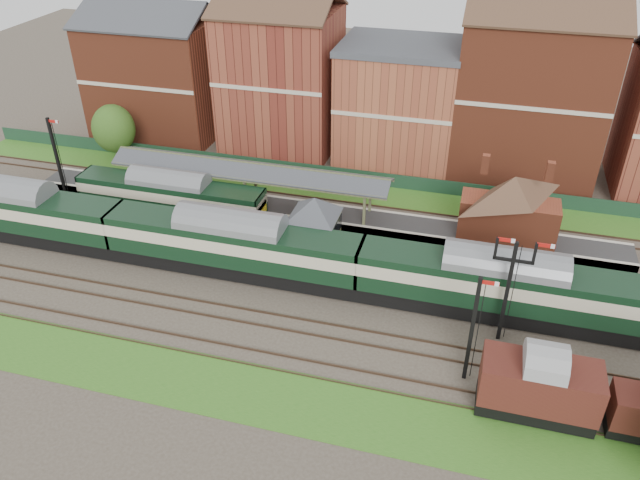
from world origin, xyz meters
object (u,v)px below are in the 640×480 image
(signal_box, at_px, (315,229))
(platform_railcar, at_px, (171,196))
(goods_van_a, at_px, (539,386))
(dmu_train, at_px, (232,244))
(semaphore_bracket, at_px, (509,285))

(signal_box, xyz_separation_m, platform_railcar, (-14.47, 3.25, -0.82))
(goods_van_a, bearing_deg, platform_railcar, 153.95)
(goods_van_a, bearing_deg, signal_box, 144.60)
(platform_railcar, bearing_deg, signal_box, -12.66)
(dmu_train, distance_m, goods_van_a, 24.76)
(semaphore_bracket, xyz_separation_m, platform_railcar, (-29.51, 9.00, -2.26))
(dmu_train, height_order, platform_railcar, dmu_train)
(semaphore_bracket, relative_size, platform_railcar, 0.47)
(signal_box, height_order, platform_railcar, signal_box)
(dmu_train, bearing_deg, goods_van_a, -21.32)
(semaphore_bracket, distance_m, goods_van_a, 7.24)
(platform_railcar, bearing_deg, goods_van_a, -26.05)
(dmu_train, bearing_deg, semaphore_bracket, -6.83)
(signal_box, bearing_deg, goods_van_a, -35.40)
(platform_railcar, xyz_separation_m, goods_van_a, (31.71, -15.50, -0.03))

